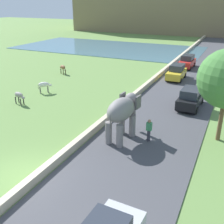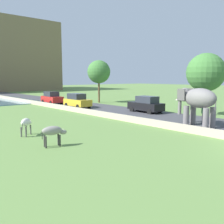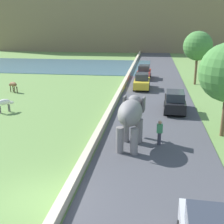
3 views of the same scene
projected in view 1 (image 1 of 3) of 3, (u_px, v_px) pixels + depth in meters
ground_plane at (19, 175)px, 14.66m from camera, size 220.00×220.00×0.00m
road_surface at (185, 87)px, 29.40m from camera, size 7.00×120.00×0.06m
barrier_wall at (146, 86)px, 29.13m from camera, size 0.40×110.00×0.50m
lake at (108, 48)px, 53.47m from camera, size 36.00×18.00×0.08m
elephant at (123, 111)px, 17.70m from camera, size 1.68×3.54×2.99m
person_beside_elephant at (149, 130)px, 17.79m from camera, size 0.36×0.22×1.63m
car_yellow at (177, 72)px, 31.93m from camera, size 1.80×4.00×1.80m
car_red at (187, 62)px, 37.43m from camera, size 1.91×4.06×1.80m
car_black at (190, 98)px, 23.49m from camera, size 1.91×4.06×1.80m
cow_brown at (63, 68)px, 34.39m from camera, size 1.35×1.02×1.15m
cow_white at (44, 85)px, 27.30m from camera, size 1.22×1.22×1.15m
cow_grey at (19, 96)px, 24.30m from camera, size 1.42×0.68×1.15m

